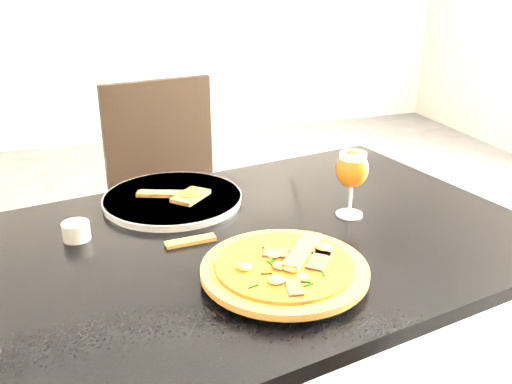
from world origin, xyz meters
name	(u,v)px	position (x,y,z in m)	size (l,w,h in m)	color
dining_table	(255,274)	(-0.14, -0.27, 0.66)	(1.32, 0.99, 0.75)	black
chair_far	(173,200)	(-0.16, 0.57, 0.50)	(0.47, 0.47, 0.91)	black
plate_main	(286,274)	(-0.13, -0.44, 0.76)	(0.27, 0.27, 0.01)	silver
pizza	(285,267)	(-0.14, -0.45, 0.77)	(0.31, 0.31, 0.03)	#945523
plate_second	(173,199)	(-0.27, -0.03, 0.76)	(0.33, 0.33, 0.02)	silver
crust_scraps	(181,195)	(-0.25, -0.04, 0.77)	(0.18, 0.12, 0.01)	#945523
loose_crust	(191,241)	(-0.27, -0.25, 0.75)	(0.11, 0.02, 0.01)	#945523
sauce_cup	(76,230)	(-0.50, -0.15, 0.77)	(0.06, 0.06, 0.04)	#B5B1A3
beer_glass	(352,170)	(0.11, -0.23, 0.86)	(0.07, 0.07, 0.16)	silver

